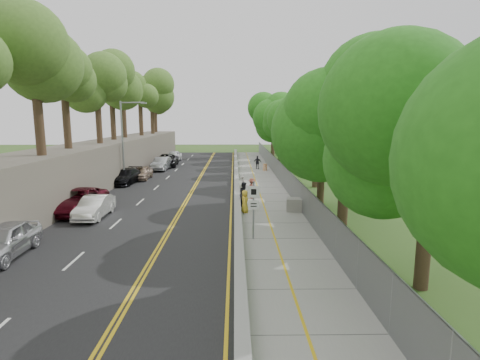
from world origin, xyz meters
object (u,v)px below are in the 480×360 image
at_px(signpost, 254,204).
at_px(painter_0, 245,201).
at_px(concrete_block, 296,205).
at_px(car_0, 3,241).
at_px(streetlight, 125,137).
at_px(person_far, 258,162).
at_px(construction_barrel, 265,167).
at_px(car_2, 79,201).
at_px(car_1, 94,207).

distance_m(signpost, painter_0, 5.75).
relative_size(concrete_block, car_0, 0.28).
xyz_separation_m(streetlight, signpost, (11.51, -17.02, -2.68)).
bearing_deg(painter_0, concrete_block, -82.34).
relative_size(car_0, person_far, 2.78).
height_order(signpost, construction_barrel, signpost).
height_order(streetlight, person_far, streetlight).
distance_m(signpost, car_2, 13.14).
bearing_deg(painter_0, car_2, 89.69).
xyz_separation_m(concrete_block, painter_0, (-3.55, -0.39, 0.33)).
bearing_deg(concrete_block, person_far, 93.50).
distance_m(concrete_block, car_2, 14.90).
xyz_separation_m(painter_0, person_far, (2.22, 22.18, 0.06)).
distance_m(streetlight, car_1, 13.16).
relative_size(construction_barrel, concrete_block, 0.65).
bearing_deg(streetlight, construction_barrel, 32.43).
xyz_separation_m(streetlight, painter_0, (11.21, -11.39, -3.82)).
bearing_deg(car_0, person_far, 63.16).
distance_m(concrete_block, car_1, 13.39).
xyz_separation_m(streetlight, car_2, (-0.14, -11.05, -3.81)).
relative_size(construction_barrel, car_0, 0.18).
height_order(streetlight, car_0, streetlight).
height_order(painter_0, person_far, person_far).
bearing_deg(construction_barrel, concrete_block, -88.48).
distance_m(car_1, person_far, 26.18).
height_order(concrete_block, car_1, car_1).
distance_m(concrete_block, car_0, 17.15).
bearing_deg(car_2, concrete_block, -0.32).
relative_size(car_2, painter_0, 3.69).
relative_size(concrete_block, car_1, 0.31).
bearing_deg(person_far, car_0, 81.44).
bearing_deg(concrete_block, streetlight, 143.31).
bearing_deg(car_1, concrete_block, 6.22).
bearing_deg(car_1, streetlight, 96.52).
bearing_deg(signpost, construction_barrel, 84.04).
bearing_deg(car_0, construction_barrel, 60.56).
height_order(construction_barrel, car_0, car_0).
bearing_deg(concrete_block, painter_0, -173.75).
bearing_deg(car_2, car_0, -90.50).
relative_size(streetlight, painter_0, 5.18).
height_order(signpost, car_2, signpost).
xyz_separation_m(signpost, painter_0, (-0.30, 5.63, -1.14)).
distance_m(car_0, car_2, 8.44).
xyz_separation_m(construction_barrel, painter_0, (-3.02, -20.43, 0.35)).
xyz_separation_m(concrete_block, person_far, (-1.33, 21.79, 0.39)).
distance_m(car_0, painter_0, 13.94).
bearing_deg(signpost, concrete_block, 61.62).
bearing_deg(painter_0, construction_barrel, -7.00).
relative_size(signpost, person_far, 1.87).
relative_size(car_1, painter_0, 2.73).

